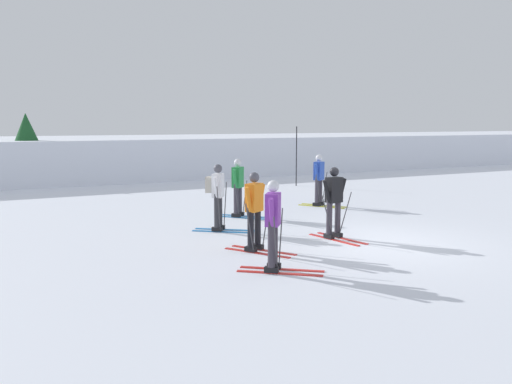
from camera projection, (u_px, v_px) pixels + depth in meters
name	position (u px, v px, depth m)	size (l,w,h in m)	color
ground_plane	(377.00, 243.00, 12.18)	(120.00, 120.00, 0.00)	silver
far_snow_ridge	(148.00, 155.00, 29.22)	(80.00, 9.92, 1.97)	silver
skier_black	(334.00, 201.00, 12.57)	(0.99, 1.64, 1.71)	red
skier_purple	(273.00, 223.00, 9.76)	(1.48, 1.29, 1.71)	red
skier_white	(217.00, 194.00, 13.45)	(1.50, 1.26, 1.71)	#237AC6
skier_orange	(255.00, 209.00, 11.31)	(1.15, 1.56, 1.71)	red
skier_green	(238.00, 186.00, 15.46)	(1.37, 1.42, 1.71)	#237AC6
skier_blue	(319.00, 179.00, 17.50)	(1.22, 1.53, 1.71)	gold
trail_marker_pole	(296.00, 156.00, 23.03)	(0.04, 0.04, 2.58)	black
conifer_far_left	(27.00, 143.00, 23.33)	(2.12, 2.12, 3.17)	#513823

